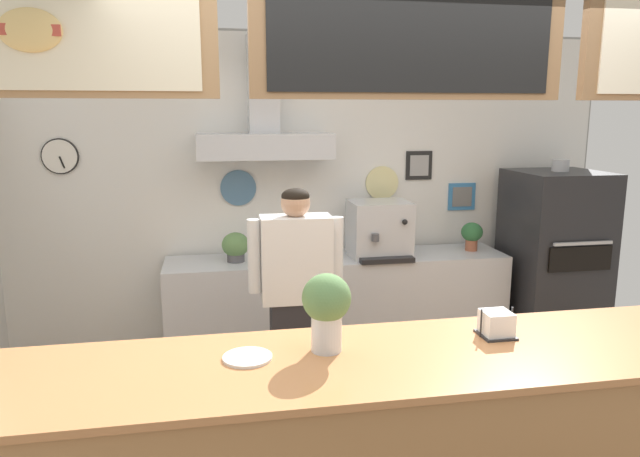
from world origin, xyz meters
The scene contains 10 objects.
back_wall_assembly centered at (-0.03, 2.21, 1.45)m, with size 5.18×2.64×2.71m.
back_prep_counter centered at (0.16, 1.98, 0.44)m, with size 2.80×0.57×0.88m.
pizza_oven centered at (2.01, 1.82, 0.79)m, with size 0.72×0.76×1.67m.
shop_worker centered at (-0.36, 0.85, 0.86)m, with size 0.59×0.23×1.61m.
espresso_machine centered at (0.50, 1.95, 1.11)m, with size 0.48×0.49×0.45m.
potted_oregano centered at (1.33, 1.99, 1.03)m, with size 0.18×0.18×0.24m.
potted_rosemary centered at (-0.68, 1.97, 1.01)m, with size 0.22×0.22×0.24m.
napkin_holder centered at (0.37, -0.33, 1.13)m, with size 0.15×0.15×0.13m.
condiment_plate centered at (-0.73, -0.38, 1.08)m, with size 0.20×0.20×0.01m.
basil_vase centered at (-0.40, -0.35, 1.26)m, with size 0.20×0.20×0.33m.
Camera 1 is at (-0.85, -2.60, 2.05)m, focal length 32.89 mm.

